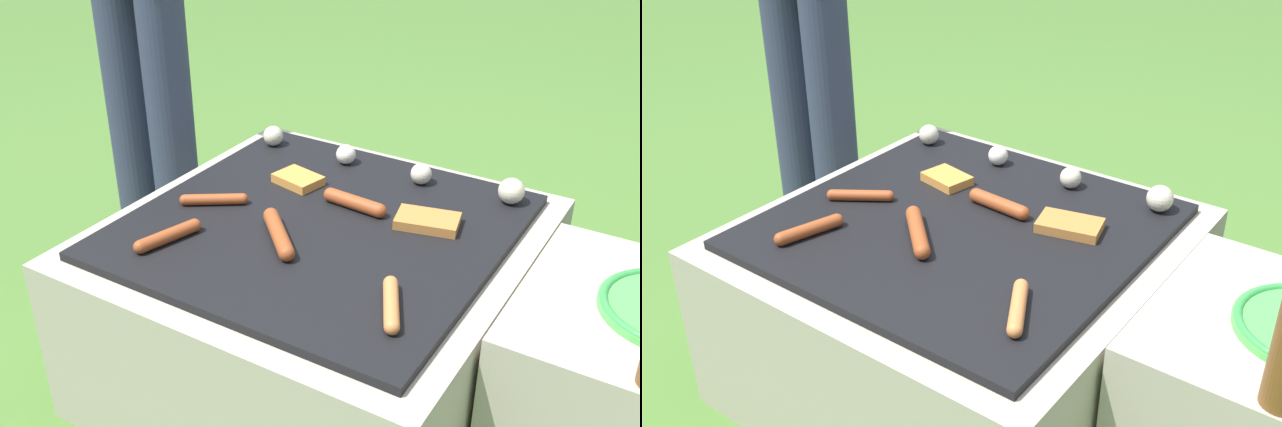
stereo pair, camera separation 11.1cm
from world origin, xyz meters
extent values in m
plane|color=#47702D|center=(0.00, 0.00, 0.00)|extent=(14.00, 14.00, 0.00)
cube|color=#A89E8C|center=(0.00, 0.00, 0.19)|extent=(0.81, 0.81, 0.38)
cube|color=black|center=(0.00, 0.00, 0.39)|extent=(0.71, 0.71, 0.02)
cylinder|color=#2D334C|center=(-0.76, 0.25, 0.42)|extent=(0.12, 0.12, 0.84)
cylinder|color=#2D334C|center=(-0.62, 0.25, 0.42)|extent=(0.12, 0.12, 0.84)
cylinder|color=#93421E|center=(-0.23, -0.05, 0.41)|extent=(0.11, 0.09, 0.02)
sphere|color=#93421E|center=(-0.18, -0.02, 0.41)|extent=(0.02, 0.02, 0.02)
sphere|color=#93421E|center=(-0.28, -0.08, 0.41)|extent=(0.02, 0.02, 0.02)
cylinder|color=#93421E|center=(0.03, 0.09, 0.41)|extent=(0.12, 0.04, 0.03)
sphere|color=#93421E|center=(0.09, 0.08, 0.41)|extent=(0.03, 0.03, 0.03)
sphere|color=#93421E|center=(-0.03, 0.09, 0.41)|extent=(0.03, 0.03, 0.03)
cylinder|color=#93421E|center=(-0.21, -0.22, 0.41)|extent=(0.06, 0.12, 0.03)
sphere|color=#93421E|center=(-0.19, -0.16, 0.41)|extent=(0.03, 0.03, 0.03)
sphere|color=#93421E|center=(-0.22, -0.28, 0.41)|extent=(0.03, 0.03, 0.03)
cylinder|color=#C6753D|center=(0.26, -0.20, 0.41)|extent=(0.08, 0.12, 0.03)
sphere|color=#C6753D|center=(0.29, -0.25, 0.41)|extent=(0.03, 0.03, 0.03)
sphere|color=#C6753D|center=(0.23, -0.14, 0.41)|extent=(0.03, 0.03, 0.03)
cylinder|color=#93421E|center=(-0.03, -0.10, 0.41)|extent=(0.13, 0.13, 0.03)
sphere|color=#93421E|center=(-0.08, -0.05, 0.41)|extent=(0.03, 0.03, 0.03)
sphere|color=#93421E|center=(0.02, -0.16, 0.41)|extent=(0.03, 0.03, 0.03)
cube|color=#B27033|center=(0.19, 0.10, 0.40)|extent=(0.14, 0.11, 0.02)
cube|color=#D18438|center=(-0.13, 0.13, 0.40)|extent=(0.11, 0.09, 0.02)
sphere|color=beige|center=(-0.30, 0.27, 0.42)|extent=(0.05, 0.05, 0.05)
sphere|color=silver|center=(-0.10, 0.27, 0.42)|extent=(0.05, 0.05, 0.05)
sphere|color=beige|center=(0.10, 0.27, 0.42)|extent=(0.05, 0.05, 0.05)
sphere|color=beige|center=(0.30, 0.28, 0.42)|extent=(0.06, 0.06, 0.06)
camera|label=1|loc=(0.69, -1.12, 1.13)|focal=42.00mm
camera|label=2|loc=(0.78, -1.06, 1.13)|focal=42.00mm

